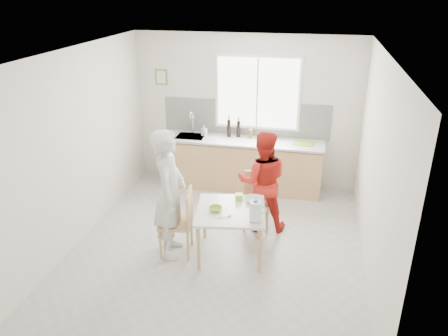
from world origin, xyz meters
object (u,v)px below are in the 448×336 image
(person_red, at_px, (262,181))
(chair_far, at_px, (256,197))
(dining_table, at_px, (231,214))
(chair_left, at_px, (181,219))
(wine_bottle_a, at_px, (229,128))
(person_white, at_px, (170,194))
(wine_bottle_b, at_px, (238,129))
(bowl_green, at_px, (215,209))
(milk_jug, at_px, (256,211))
(bowl_white, at_px, (253,200))

(person_red, bearing_deg, chair_far, -41.71)
(dining_table, bearing_deg, chair_left, -171.17)
(chair_left, height_order, wine_bottle_a, wine_bottle_a)
(chair_far, relative_size, person_red, 0.55)
(person_white, bearing_deg, wine_bottle_b, -20.17)
(dining_table, relative_size, chair_left, 1.09)
(bowl_green, bearing_deg, person_red, 60.20)
(person_white, xyz_separation_m, wine_bottle_a, (0.31, 2.38, 0.18))
(person_red, bearing_deg, person_white, 30.83)
(wine_bottle_b, bearing_deg, wine_bottle_a, -172.26)
(chair_far, xyz_separation_m, wine_bottle_b, (-0.54, 1.42, 0.60))
(person_white, xyz_separation_m, milk_jug, (1.16, -0.10, -0.06))
(milk_jug, distance_m, wine_bottle_a, 2.64)
(bowl_white, bearing_deg, person_white, -158.47)
(wine_bottle_a, bearing_deg, person_red, -61.16)
(bowl_white, bearing_deg, person_red, 83.74)
(bowl_green, bearing_deg, person_white, -175.86)
(chair_left, xyz_separation_m, bowl_white, (0.93, 0.40, 0.20))
(chair_left, height_order, bowl_green, chair_left)
(chair_left, relative_size, milk_jug, 3.45)
(bowl_green, distance_m, milk_jug, 0.59)
(chair_far, height_order, wine_bottle_b, wine_bottle_b)
(person_white, relative_size, person_red, 1.16)
(person_red, relative_size, bowl_white, 6.54)
(wine_bottle_a, bearing_deg, dining_table, -77.77)
(dining_table, relative_size, bowl_green, 5.78)
(chair_far, distance_m, bowl_green, 1.06)
(chair_left, xyz_separation_m, wine_bottle_b, (0.35, 2.38, 0.55))
(chair_far, relative_size, milk_jug, 3.13)
(chair_left, relative_size, wine_bottle_a, 2.96)
(chair_far, xyz_separation_m, bowl_green, (-0.41, -0.94, 0.25))
(person_white, xyz_separation_m, person_red, (1.11, 0.92, -0.12))
(chair_far, distance_m, person_white, 1.48)
(person_white, bearing_deg, dining_table, -90.00)
(chair_far, relative_size, wine_bottle_b, 2.87)
(chair_far, height_order, milk_jug, milk_jug)
(person_white, relative_size, bowl_white, 7.59)
(bowl_green, xyz_separation_m, milk_jug, (0.55, -0.15, 0.12))
(bowl_green, distance_m, wine_bottle_b, 2.39)
(dining_table, xyz_separation_m, chair_left, (-0.67, -0.10, -0.10))
(bowl_green, bearing_deg, milk_jug, -14.92)
(chair_far, height_order, person_red, person_red)
(dining_table, xyz_separation_m, bowl_green, (-0.19, -0.08, 0.10))
(chair_far, distance_m, milk_jug, 1.16)
(bowl_white, relative_size, wine_bottle_b, 0.79)
(chair_far, bearing_deg, wine_bottle_b, 101.93)
(person_red, distance_m, wine_bottle_b, 1.64)
(chair_left, height_order, person_white, person_white)
(dining_table, relative_size, chair_far, 1.20)
(chair_left, height_order, chair_far, chair_left)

